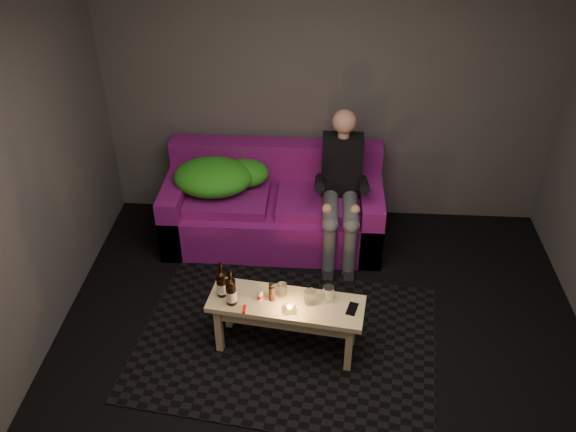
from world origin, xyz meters
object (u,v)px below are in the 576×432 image
at_px(beer_bottle_a, 221,283).
at_px(steel_cup, 328,293).
at_px(person, 341,185).
at_px(sofa, 274,208).
at_px(beer_bottle_b, 231,291).
at_px(coffee_table, 286,310).

relative_size(beer_bottle_a, steel_cup, 2.63).
bearing_deg(person, sofa, 165.24).
bearing_deg(beer_bottle_a, steel_cup, 0.44).
bearing_deg(beer_bottle_b, beer_bottle_a, 134.85).
relative_size(coffee_table, beer_bottle_b, 3.79).
relative_size(beer_bottle_b, steel_cup, 2.75).
relative_size(person, beer_bottle_b, 4.27).
bearing_deg(beer_bottle_a, coffee_table, -5.52).
distance_m(sofa, beer_bottle_b, 1.46).
relative_size(person, beer_bottle_a, 4.45).
bearing_deg(steel_cup, beer_bottle_a, -179.56).
xyz_separation_m(sofa, person, (0.59, -0.16, 0.36)).
relative_size(beer_bottle_a, beer_bottle_b, 0.96).
distance_m(sofa, person, 0.71).
bearing_deg(beer_bottle_b, sofa, 83.00).
bearing_deg(person, steel_cup, -94.47).
xyz_separation_m(sofa, steel_cup, (0.50, -1.34, 0.21)).
distance_m(coffee_table, beer_bottle_b, 0.43).
distance_m(person, steel_cup, 1.20).
distance_m(beer_bottle_b, steel_cup, 0.68).
xyz_separation_m(person, beer_bottle_b, (-0.76, -1.27, -0.10)).
height_order(beer_bottle_a, beer_bottle_b, beer_bottle_b).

